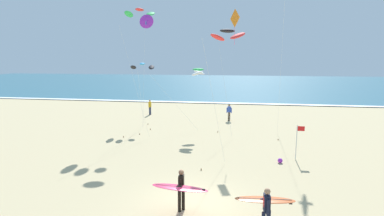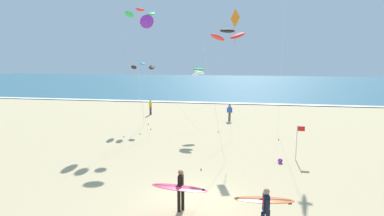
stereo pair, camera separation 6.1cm
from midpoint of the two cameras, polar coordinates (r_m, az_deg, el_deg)
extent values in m
plane|color=tan|center=(13.07, 0.08, -17.76)|extent=(160.00, 160.00, 0.00)
cube|color=#2D6075|center=(69.03, 7.74, 4.60)|extent=(160.00, 60.00, 0.08)
cube|color=white|center=(39.54, 6.49, 0.96)|extent=(160.00, 1.09, 0.01)
cylinder|color=black|center=(12.37, -2.35, -17.18)|extent=(0.13, 0.13, 0.88)
cylinder|color=black|center=(12.49, -1.62, -16.89)|extent=(0.13, 0.13, 0.88)
cube|color=black|center=(12.11, -2.00, -13.90)|extent=(0.22, 0.35, 0.60)
cube|color=blue|center=(12.11, -2.51, -13.71)|extent=(0.02, 0.20, 0.32)
sphere|color=brown|center=(11.95, -2.01, -12.06)|extent=(0.21, 0.21, 0.21)
cylinder|color=black|center=(11.86, -2.16, -13.86)|extent=(0.09, 0.09, 0.26)
cylinder|color=black|center=(11.84, -2.52, -14.59)|extent=(0.26, 0.09, 0.14)
cylinder|color=black|center=(12.34, -1.85, -13.65)|extent=(0.09, 0.09, 0.56)
ellipsoid|color=#D83359|center=(11.81, -2.25, -14.86)|extent=(2.18, 0.68, 0.24)
cube|color=#333333|center=(11.80, -2.25, -14.70)|extent=(1.88, 0.14, 0.16)
cube|color=#262628|center=(11.76, 2.28, -15.36)|extent=(0.12, 0.02, 0.14)
cube|color=black|center=(10.87, 14.01, -17.09)|extent=(0.23, 0.36, 0.60)
cube|color=red|center=(10.84, 13.44, -16.92)|extent=(0.03, 0.20, 0.32)
sphere|color=#A87A59|center=(10.69, 14.10, -15.07)|extent=(0.21, 0.21, 0.21)
cylinder|color=black|center=(10.69, 14.21, -17.83)|extent=(0.09, 0.09, 0.56)
cylinder|color=black|center=(11.03, 13.83, -16.04)|extent=(0.09, 0.09, 0.26)
cylinder|color=black|center=(11.16, 13.41, -16.46)|extent=(0.26, 0.10, 0.14)
ellipsoid|color=orange|center=(11.22, 13.68, -16.54)|extent=(2.13, 0.72, 0.09)
cube|color=#333333|center=(11.20, 13.69, -16.37)|extent=(1.84, 0.18, 0.02)
cube|color=#262628|center=(11.42, 18.22, -16.66)|extent=(0.12, 0.02, 0.14)
ellipsoid|color=green|center=(25.63, -11.73, 17.00)|extent=(0.69, 1.15, 0.53)
ellipsoid|color=red|center=(25.42, -9.76, 17.89)|extent=(0.69, 1.14, 0.20)
ellipsoid|color=green|center=(25.15, -7.69, 17.26)|extent=(0.69, 1.15, 0.53)
cylinder|color=silver|center=(25.98, -8.93, 6.61)|extent=(0.09, 1.66, 9.19)
cylinder|color=brown|center=(27.41, -8.21, -3.03)|extent=(0.06, 0.06, 0.10)
ellipsoid|color=white|center=(23.32, 1.13, 6.57)|extent=(0.94, 0.54, 0.47)
ellipsoid|color=green|center=(24.03, 1.32, 7.31)|extent=(0.93, 0.54, 0.20)
ellipsoid|color=white|center=(24.77, 1.51, 6.75)|extent=(0.94, 0.54, 0.47)
cylinder|color=silver|center=(24.59, -3.35, 1.13)|extent=(4.01, 0.13, 4.57)
cylinder|color=brown|center=(25.48, -7.74, -3.98)|extent=(0.06, 0.06, 0.10)
cube|color=orange|center=(21.91, 8.26, 16.49)|extent=(0.68, 1.05, 1.23)
cylinder|color=pink|center=(21.80, 8.18, 13.32)|extent=(0.02, 0.02, 1.20)
cylinder|color=silver|center=(22.87, 6.49, 3.20)|extent=(1.22, 1.92, 6.75)
cylinder|color=brown|center=(24.45, 5.04, -4.51)|extent=(0.06, 0.06, 0.10)
cylinder|color=silver|center=(23.27, 16.71, 8.89)|extent=(0.18, 2.10, 11.55)
cylinder|color=brown|center=(23.01, 16.13, -5.77)|extent=(0.06, 0.06, 0.10)
cone|color=purple|center=(22.30, -8.51, 15.95)|extent=(1.01, 0.38, 1.00)
cube|color=#2D99DB|center=(22.29, -8.51, 15.59)|extent=(0.04, 0.36, 0.24)
cylinder|color=silver|center=(22.50, -10.69, 4.78)|extent=(1.99, 0.13, 8.15)
cylinder|color=brown|center=(23.50, -12.70, -5.31)|extent=(0.06, 0.06, 0.10)
ellipsoid|color=black|center=(26.66, -7.55, 7.66)|extent=(0.68, 1.07, 0.49)
ellipsoid|color=#2D99DB|center=(26.72, -9.25, 8.25)|extent=(0.68, 1.05, 0.20)
ellipsoid|color=black|center=(26.82, -10.90, 7.58)|extent=(0.68, 1.07, 0.49)
cylinder|color=silver|center=(25.23, -9.48, 1.65)|extent=(0.76, 3.39, 4.94)
cylinder|color=brown|center=(24.03, -9.76, -4.87)|extent=(0.06, 0.06, 0.10)
ellipsoid|color=red|center=(15.95, 8.76, 13.38)|extent=(1.05, 1.05, 0.50)
ellipsoid|color=black|center=(16.54, 6.82, 14.31)|extent=(1.04, 1.04, 0.20)
ellipsoid|color=red|center=(17.12, 4.98, 13.19)|extent=(1.05, 1.05, 0.50)
cylinder|color=silver|center=(16.12, 4.31, 0.79)|extent=(1.22, 1.21, 6.89)
cylinder|color=brown|center=(16.52, 1.84, -11.54)|extent=(0.06, 0.06, 0.10)
cylinder|color=#4C3D2D|center=(28.91, 7.17, -1.59)|extent=(0.22, 0.22, 0.84)
cube|color=#3351B7|center=(28.79, 7.20, -0.24)|extent=(0.34, 0.21, 0.54)
sphere|color=brown|center=(28.72, 7.21, 0.51)|extent=(0.20, 0.20, 0.20)
cylinder|color=#3351B7|center=(28.78, 7.61, -0.46)|extent=(0.08, 0.08, 0.50)
cylinder|color=#3351B7|center=(28.83, 6.78, -0.42)|extent=(0.08, 0.08, 0.50)
cylinder|color=#2D334C|center=(32.02, -7.80, -0.51)|extent=(0.22, 0.22, 0.84)
cube|color=gold|center=(31.91, -7.83, 0.71)|extent=(0.24, 0.35, 0.54)
sphere|color=#A87A59|center=(31.85, -7.84, 1.39)|extent=(0.20, 0.20, 0.20)
cylinder|color=gold|center=(31.74, -8.00, 0.48)|extent=(0.08, 0.08, 0.50)
cylinder|color=gold|center=(32.10, -7.65, 0.59)|extent=(0.08, 0.08, 0.50)
cylinder|color=silver|center=(18.82, 19.26, -6.21)|extent=(0.05, 0.05, 2.10)
cube|color=red|center=(18.65, 20.07, -3.70)|extent=(0.40, 0.02, 0.28)
sphere|color=purple|center=(18.25, 16.45, -9.55)|extent=(0.28, 0.28, 0.28)
camera|label=1|loc=(0.03, -89.90, 0.02)|focal=28.17mm
camera|label=2|loc=(0.03, 90.10, -0.02)|focal=28.17mm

